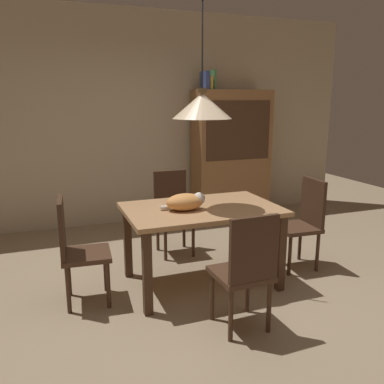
{
  "coord_description": "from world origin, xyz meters",
  "views": [
    {
      "loc": [
        -1.29,
        -2.91,
        1.71
      ],
      "look_at": [
        0.01,
        0.58,
        0.85
      ],
      "focal_mm": 37.42,
      "sensor_mm": 36.0,
      "label": 1
    }
  ],
  "objects": [
    {
      "name": "book_yellow_short",
      "position": [
        0.91,
        2.32,
        1.94
      ],
      "size": [
        0.04,
        0.2,
        0.18
      ],
      "primitive_type": "cube",
      "color": "gold",
      "rests_on": "hutch_bookcase"
    },
    {
      "name": "chair_left_side",
      "position": [
        -1.1,
        0.39,
        0.51
      ],
      "size": [
        0.43,
        0.43,
        0.93
      ],
      "color": "#472D1E",
      "rests_on": "ground"
    },
    {
      "name": "hutch_bookcase",
      "position": [
        1.27,
        2.32,
        0.89
      ],
      "size": [
        1.12,
        0.45,
        1.85
      ],
      "color": "olive",
      "rests_on": "ground"
    },
    {
      "name": "cat_sleeping",
      "position": [
        -0.14,
        0.34,
        0.83
      ],
      "size": [
        0.39,
        0.23,
        0.16
      ],
      "color": "#E59951",
      "rests_on": "dining_table"
    },
    {
      "name": "book_green_slim",
      "position": [
        0.96,
        2.32,
        1.98
      ],
      "size": [
        0.03,
        0.2,
        0.26
      ],
      "primitive_type": "cube",
      "color": "#427A4C",
      "rests_on": "hutch_bookcase"
    },
    {
      "name": "ground",
      "position": [
        0.0,
        0.0,
        0.0
      ],
      "size": [
        10.0,
        10.0,
        0.0
      ],
      "primitive_type": "plane",
      "color": "#998466"
    },
    {
      "name": "back_wall",
      "position": [
        0.0,
        2.65,
        1.45
      ],
      "size": [
        6.4,
        0.1,
        2.9
      ],
      "primitive_type": "cube",
      "color": "beige",
      "rests_on": "ground"
    },
    {
      "name": "chair_far_back",
      "position": [
        0.03,
        1.26,
        0.51
      ],
      "size": [
        0.4,
        0.4,
        0.93
      ],
      "color": "#472D1E",
      "rests_on": "ground"
    },
    {
      "name": "book_blue_wide",
      "position": [
        0.84,
        2.32,
        1.97
      ],
      "size": [
        0.06,
        0.24,
        0.24
      ],
      "primitive_type": "cube",
      "color": "#384C93",
      "rests_on": "hutch_bookcase"
    },
    {
      "name": "dining_table",
      "position": [
        0.03,
        0.38,
        0.65
      ],
      "size": [
        1.4,
        0.9,
        0.75
      ],
      "color": "tan",
      "rests_on": "ground"
    },
    {
      "name": "pendant_lamp",
      "position": [
        0.03,
        0.38,
        1.66
      ],
      "size": [
        0.52,
        0.52,
        1.3
      ],
      "color": "beige"
    },
    {
      "name": "chair_near_front",
      "position": [
        0.03,
        -0.5,
        0.51
      ],
      "size": [
        0.41,
        0.41,
        0.93
      ],
      "color": "#472D1E",
      "rests_on": "ground"
    },
    {
      "name": "chair_right_side",
      "position": [
        1.16,
        0.38,
        0.51
      ],
      "size": [
        0.42,
        0.42,
        0.93
      ],
      "color": "#472D1E",
      "rests_on": "ground"
    }
  ]
}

